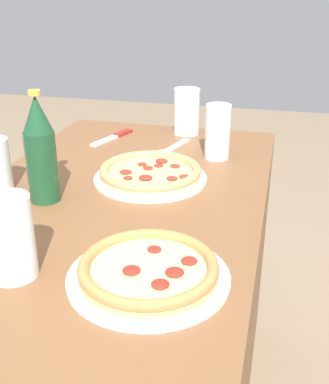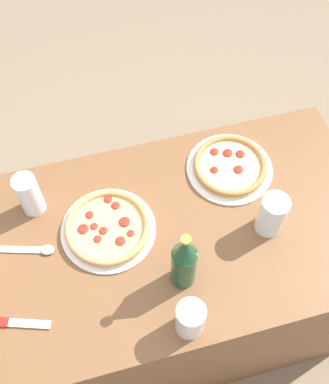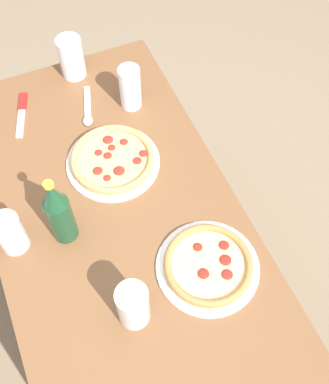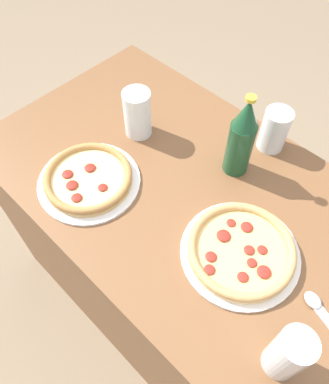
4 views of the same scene
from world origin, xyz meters
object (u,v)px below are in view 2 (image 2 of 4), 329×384
glass_red_wine (271,216)px  glass_cola (30,196)px  pizza_margherita (108,228)px  glass_orange_juice (190,320)px  pizza_salami (230,166)px  beer_bottle (184,261)px  knife (12,323)px  spoon (34,250)px

glass_red_wine → glass_cola: bearing=-20.4°
pizza_margherita → glass_red_wine: 0.47m
pizza_margherita → glass_red_wine: glass_red_wine is taller
glass_red_wine → glass_orange_juice: bearing=35.9°
pizza_salami → glass_cola: (0.62, -0.02, 0.05)m
pizza_margherita → glass_cola: 0.25m
glass_cola → pizza_salami: bearing=177.9°
glass_red_wine → beer_bottle: beer_bottle is taller
pizza_salami → beer_bottle: (0.25, 0.31, 0.10)m
knife → spoon: 0.21m
pizza_margherita → glass_orange_juice: bearing=114.0°
glass_orange_juice → spoon: 0.49m
glass_cola → knife: glass_cola is taller
glass_red_wine → spoon: bearing=-8.5°
pizza_salami → glass_red_wine: (-0.04, 0.22, 0.05)m
glass_red_wine → spoon: size_ratio=0.83×
pizza_salami → glass_cola: glass_cola is taller
pizza_salami → knife: pizza_salami is taller
knife → spoon: bearing=-113.1°
beer_bottle → glass_red_wine: bearing=-162.8°
knife → spoon: size_ratio=1.07×
glass_red_wine → beer_bottle: bearing=17.2°
glass_red_wine → knife: glass_red_wine is taller
pizza_margherita → glass_orange_juice: glass_orange_juice is taller
pizza_margherita → glass_red_wine: (-0.46, 0.11, 0.05)m
spoon → pizza_margherita: bearing=-177.9°
pizza_margherita → glass_orange_juice: (-0.15, 0.33, 0.04)m
beer_bottle → pizza_salami: bearing=-128.3°
pizza_salami → spoon: pizza_salami is taller
beer_bottle → glass_orange_juice: bearing=81.0°
glass_cola → knife: (0.10, 0.34, -0.06)m
spoon → knife: bearing=66.9°
glass_red_wine → spoon: (0.68, -0.10, -0.06)m
glass_orange_juice → pizza_margherita: bearing=-66.0°
pizza_margherita → spoon: size_ratio=1.63×
glass_red_wine → knife: 0.77m
pizza_margherita → knife: 0.36m
glass_cola → beer_bottle: beer_bottle is taller
pizza_salami → spoon: (0.64, 0.12, -0.01)m
beer_bottle → pizza_margherita: bearing=-49.4°
pizza_margherita → pizza_salami: same height
pizza_margherita → knife: bearing=34.0°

